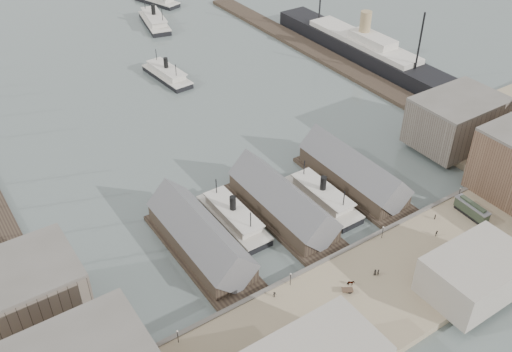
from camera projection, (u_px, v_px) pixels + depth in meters
ground at (320, 250)px, 149.00m from camera, size 900.00×900.00×0.00m
quay at (374, 295)px, 134.95m from camera, size 180.00×30.00×2.00m
seawall at (333, 259)px, 144.82m from camera, size 180.00×1.20×2.30m
east_wharf at (329, 59)px, 244.39m from camera, size 10.00×180.00×1.60m
ferry_shed_west at (200, 238)px, 145.89m from camera, size 14.00×42.00×12.60m
ferry_shed_center at (282, 203)px, 157.64m from camera, size 14.00×42.00×12.60m
ferry_shed_east at (353, 173)px, 169.40m from camera, size 14.00×42.00×12.60m
warehouse_west_back at (20, 296)px, 124.19m from camera, size 26.00×20.00×14.00m
warehouse_east_back at (456, 121)px, 184.29m from camera, size 28.00×20.00×15.00m
street_bldg_center at (476, 274)px, 132.40m from camera, size 24.00×16.00×10.00m
lamp_post_far_w at (178, 334)px, 121.18m from camera, size 0.44×0.44×3.92m
lamp_post_near_w at (291, 277)px, 134.74m from camera, size 0.44×0.44×3.92m
lamp_post_near_e at (383, 230)px, 148.31m from camera, size 0.44×0.44×3.92m
lamp_post_far_e at (460, 191)px, 161.88m from camera, size 0.44×0.44×3.92m
ferry_docked_west at (233, 217)px, 156.53m from camera, size 8.15×27.18×9.71m
ferry_docked_east at (322, 197)px, 163.78m from camera, size 8.21×27.36×9.77m
ferry_open_near at (167, 74)px, 229.15m from camera, size 10.03×27.51×9.64m
ferry_open_mid at (154, 21)px, 276.16m from camera, size 15.44×31.94×10.96m
ocean_steamer at (363, 48)px, 244.88m from camera, size 13.92×101.73×20.35m
tram at (471, 210)px, 156.22m from camera, size 3.39×10.82×3.80m
horse_cart_center at (349, 286)px, 135.07m from camera, size 4.68×3.43×1.46m
horse_cart_right at (454, 264)px, 141.00m from camera, size 4.89×3.20×1.71m
pedestrian_2 at (274, 295)px, 132.79m from camera, size 1.03×0.62×1.56m
pedestrian_3 at (363, 327)px, 125.22m from camera, size 0.48×0.96×1.58m
pedestrian_4 at (375, 272)px, 138.55m from camera, size 0.63×0.89×1.72m
pedestrian_5 at (378, 272)px, 138.47m from camera, size 0.72×0.80×1.79m
pedestrian_6 at (437, 233)px, 150.09m from camera, size 1.03×0.94×1.71m
pedestrian_7 at (492, 239)px, 148.18m from camera, size 0.80×1.24×1.81m
pedestrian_8 at (435, 217)px, 155.63m from camera, size 1.04×0.69×1.64m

